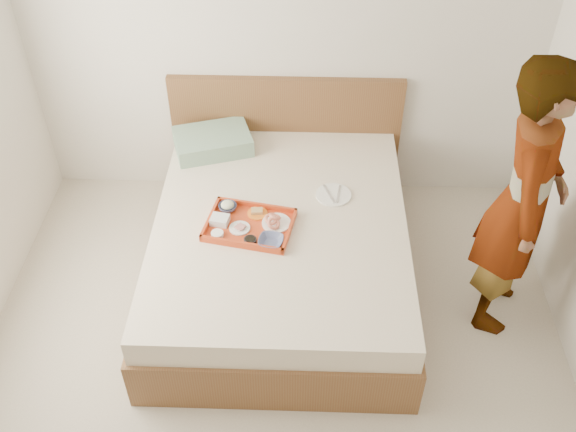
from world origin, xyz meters
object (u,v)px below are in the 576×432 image
Objects in this scene: tray at (249,225)px; dinner_plate at (334,195)px; bed at (281,250)px; person at (523,202)px.

tray reaches higher than dinner_plate.
bed is 1.50m from person.
dinner_plate is 1.16m from person.
dinner_plate is (0.52, 0.32, -0.02)m from tray.
dinner_plate is 0.13× the size of person.
tray reaches higher than bed.
tray is 2.25× the size of dinner_plate.
tray is 0.61m from dinner_plate.
person reaches higher than tray.
person is at bearing -23.11° from dinner_plate.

